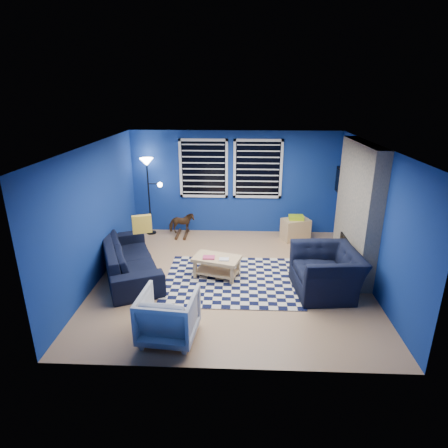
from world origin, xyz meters
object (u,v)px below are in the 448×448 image
Objects in this scene: tv at (342,183)px; armchair_big at (326,272)px; rocking_horse at (182,223)px; cabinet at (295,229)px; floor_lamp at (148,173)px; sofa at (130,258)px; armchair_bent at (168,316)px; coffee_table at (217,263)px.

armchair_big is (-0.78, -2.46, -1.01)m from tv.
rocking_horse is 0.83× the size of cabinet.
rocking_horse is 0.32× the size of floor_lamp.
armchair_bent reaches higher than sofa.
armchair_big is 2.00× the size of rocking_horse.
sofa is 1.22× the size of floor_lamp.
armchair_big is 0.64× the size of floor_lamp.
armchair_big is at bearing -144.76° from armchair_bent.
armchair_bent is 0.83× the size of coffee_table.
cabinet is (-0.20, 2.44, -0.12)m from armchair_big.
coffee_table is (1.68, -0.05, -0.03)m from sofa.
sofa is (-4.42, -1.94, -1.07)m from tv.
armchair_bent is (-3.30, -3.88, -1.03)m from tv.
cabinet is at bearing 48.49° from coffee_table.
cabinet is (2.74, -0.13, -0.06)m from rocking_horse.
armchair_bent is at bearing -130.40° from tv.
sofa is 2.50m from floor_lamp.
sofa is at bearing -88.06° from floor_lamp.
cabinet is at bearing -107.79° from rocking_horse.
armchair_big is 1.67× the size of cabinet.
rocking_horse is at bearing 115.04° from coffee_table.
floor_lamp is (-0.77, 0.13, 1.22)m from rocking_horse.
tv is at bearing -90.03° from sofa.
floor_lamp is (-3.51, 0.26, 1.27)m from cabinet.
cabinet is at bearing -115.22° from armchair_bent.
armchair_big reaches higher than coffee_table.
sofa is at bearing 178.16° from coffee_table.
armchair_big reaches higher than cabinet.
armchair_bent is (1.12, -1.94, 0.03)m from sofa.
sofa reaches higher than cabinet.
cabinet is 0.38× the size of floor_lamp.
armchair_bent is 4.51m from cabinet.
sofa is at bearing -156.26° from tv.
tv is at bearing -20.25° from cabinet.
coffee_table is 0.52× the size of floor_lamp.
armchair_big is at bearing -146.18° from rocking_horse.
floor_lamp is at bearing -131.78° from armchair_big.
armchair_bent is 1.11× the size of cabinet.
sofa is at bearing -54.34° from armchair_bent.
tv is 2.77m from armchair_big.
rocking_horse is 2.75m from cabinet.
sofa is 2.84× the size of armchair_bent.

